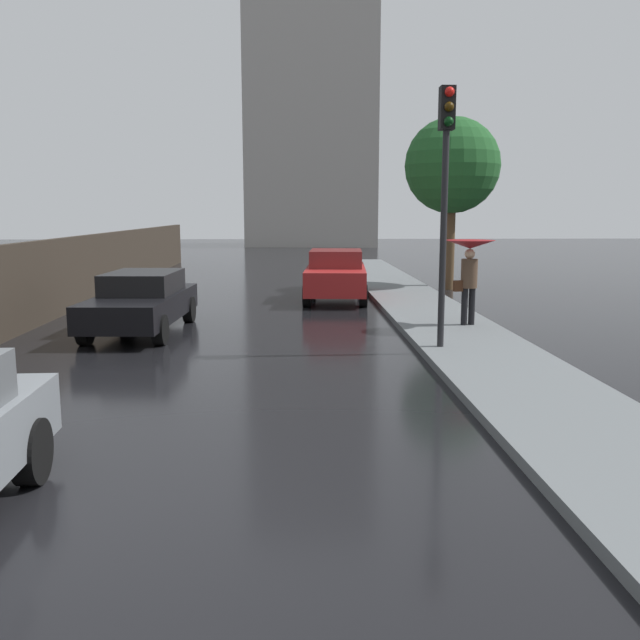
% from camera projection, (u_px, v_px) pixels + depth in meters
% --- Properties ---
extents(ground, '(120.00, 120.00, 0.00)m').
position_uv_depth(ground, '(97.00, 526.00, 5.74)').
color(ground, black).
extents(car_red_mid_road, '(2.04, 4.31, 1.50)m').
position_uv_depth(car_red_mid_road, '(336.00, 275.00, 20.14)').
color(car_red_mid_road, maroon).
rests_on(car_red_mid_road, ground).
extents(car_black_far_ahead, '(1.88, 4.40, 1.31)m').
position_uv_depth(car_black_far_ahead, '(142.00, 301.00, 14.83)').
color(car_black_far_ahead, black).
rests_on(car_black_far_ahead, ground).
extents(pedestrian_with_umbrella_near, '(1.07, 1.07, 1.86)m').
position_uv_depth(pedestrian_with_umbrella_near, '(470.00, 258.00, 14.82)').
color(pedestrian_with_umbrella_near, black).
rests_on(pedestrian_with_umbrella_near, sidewalk_strip).
extents(traffic_light, '(0.26, 0.39, 4.66)m').
position_uv_depth(traffic_light, '(445.00, 170.00, 12.12)').
color(traffic_light, black).
rests_on(traffic_light, sidewalk_strip).
extents(street_tree_near, '(3.15, 3.15, 5.70)m').
position_uv_depth(street_tree_near, '(452.00, 166.00, 22.48)').
color(street_tree_near, '#4C3823').
rests_on(street_tree_near, ground).
extents(distant_tower, '(10.18, 8.08, 26.64)m').
position_uv_depth(distant_tower, '(312.00, 88.00, 51.39)').
color(distant_tower, '#9E9993').
rests_on(distant_tower, ground).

